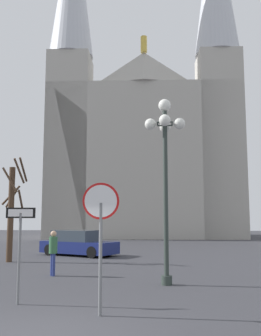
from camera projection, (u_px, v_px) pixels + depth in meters
name	position (u px, v px, depth m)	size (l,w,h in m)	color
cathedral	(144.00, 133.00, 45.20)	(21.78, 14.04, 40.61)	#ADA89E
stop_sign	(101.00, 220.00, 8.93)	(0.85, 0.18, 2.99)	slate
one_way_arrow_sign	(20.00, 240.00, 10.00)	(0.74, 0.19, 2.45)	slate
street_lamp	(165.00, 153.00, 13.19)	(1.39, 1.39, 6.27)	#2D3833
bare_tree	(12.00, 209.00, 19.53)	(1.26, 1.21, 5.18)	#473323
parked_car_near_navy	(78.00, 244.00, 22.56)	(4.87, 3.55, 1.46)	navy
pedestrian_walking	(53.00, 248.00, 14.74)	(0.32, 0.32, 1.69)	navy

